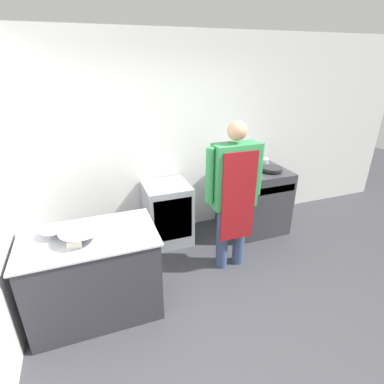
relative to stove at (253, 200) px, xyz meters
The scene contains 12 objects.
ground_plane 2.13m from the stove, 126.66° to the right, with size 14.00×14.00×0.00m, color #38383D.
wall_back 1.59m from the stove, 160.10° to the left, with size 8.00×0.05×2.70m.
prep_counter 2.47m from the stove, 158.71° to the right, with size 1.23×0.74×0.87m.
stove is the anchor object (origin of this frame).
fridge_unit 1.28m from the stove, behind, with size 0.59×0.58×0.84m.
person_cook 1.14m from the stove, 135.86° to the right, with size 0.68×0.24×1.78m.
mixing_bowl 2.58m from the stove, 157.83° to the right, with size 0.38×0.38×0.11m.
small_bowl 2.74m from the stove, 162.92° to the right, with size 0.25×0.25×0.08m.
plastic_tub 2.66m from the stove, 157.21° to the right, with size 0.12×0.12×0.07m.
stock_pot 0.66m from the stove, 145.72° to the left, with size 0.32×0.32×0.27m.
saute_pan 0.55m from the stove, 37.01° to the right, with size 0.28×0.28×0.04m.
sauce_pot 0.57m from the stove, 37.48° to the left, with size 0.19×0.19×0.09m.
Camera 1 is at (-0.97, -1.74, 2.35)m, focal length 28.00 mm.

